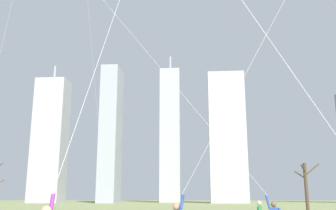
{
  "coord_description": "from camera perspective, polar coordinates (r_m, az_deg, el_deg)",
  "views": [
    {
      "loc": [
        1.23,
        -9.81,
        1.8
      ],
      "look_at": [
        0.0,
        6.0,
        5.57
      ],
      "focal_mm": 41.38,
      "sensor_mm": 36.0,
      "label": 1
    }
  ],
  "objects": [
    {
      "name": "skyline_mid_tower_right",
      "position": [
        133.6,
        0.33,
        -4.31
      ],
      "size": [
        6.81,
        6.93,
        51.09
      ],
      "color": "#B2B2B7",
      "rests_on": "ground"
    },
    {
      "name": "kite_flyer_midfield_left_yellow",
      "position": [
        7.71,
        22.94,
        -6.24
      ],
      "size": [
        5.76,
        1.44,
        11.61
      ],
      "color": "#33384C",
      "rests_on": "ground"
    },
    {
      "name": "skyline_wide_slab",
      "position": [
        122.45,
        -8.43,
        -4.2
      ],
      "size": [
        5.38,
        10.54,
        42.06
      ],
      "color": "#9EA3AD",
      "rests_on": "ground"
    },
    {
      "name": "kite_flyer_far_back_pink",
      "position": [
        16.83,
        7.9,
        -7.02
      ],
      "size": [
        13.82,
        4.06,
        19.48
      ],
      "color": "gray",
      "rests_on": "ground"
    },
    {
      "name": "distant_kite_low_near_trees_red",
      "position": [
        43.08,
        -11.63,
        13.52
      ],
      "size": [
        3.42,
        0.76,
        23.9
      ],
      "color": "red",
      "rests_on": "ground"
    },
    {
      "name": "bare_tree_right_of_center",
      "position": [
        44.96,
        19.68,
        -11.11
      ],
      "size": [
        2.7,
        2.13,
        5.39
      ],
      "color": "#4C3828",
      "rests_on": "ground"
    },
    {
      "name": "skyline_tall_tower",
      "position": [
        118.53,
        8.72,
        -4.58
      ],
      "size": [
        10.99,
        6.66,
        39.24
      ],
      "color": "#B2B2B7",
      "rests_on": "ground"
    },
    {
      "name": "skyline_mid_tower_left",
      "position": [
        129.77,
        -16.98,
        -4.89
      ],
      "size": [
        9.66,
        8.11,
        44.4
      ],
      "color": "#B2B2B7",
      "rests_on": "ground"
    },
    {
      "name": "kite_flyer_midfield_center_blue",
      "position": [
        11.34,
        11.6,
        2.33
      ],
      "size": [
        10.52,
        4.71,
        19.69
      ],
      "color": "#726656",
      "rests_on": "ground"
    },
    {
      "name": "kite_flyer_midfield_right_white",
      "position": [
        9.56,
        -13.29,
        -4.83
      ],
      "size": [
        1.87,
        4.85,
        11.63
      ],
      "color": "#33384C",
      "rests_on": "ground"
    }
  ]
}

